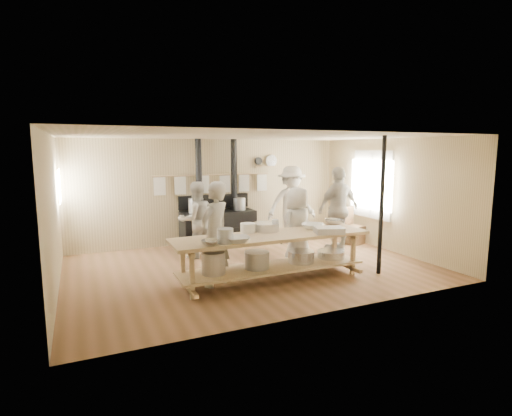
% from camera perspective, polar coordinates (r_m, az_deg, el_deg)
% --- Properties ---
extents(ground, '(7.00, 7.00, 0.00)m').
position_cam_1_polar(ground, '(8.10, -0.57, -8.47)').
color(ground, brown).
rests_on(ground, ground).
extents(room_shell, '(7.00, 7.00, 7.00)m').
position_cam_1_polar(room_shell, '(7.79, -0.58, 3.04)').
color(room_shell, tan).
rests_on(room_shell, ground).
extents(window_right, '(0.09, 1.50, 1.65)m').
position_cam_1_polar(window_right, '(10.16, 16.27, 3.24)').
color(window_right, beige).
rests_on(window_right, ground).
extents(left_opening, '(0.00, 0.90, 0.90)m').
position_cam_1_polar(left_opening, '(9.15, -26.27, 2.82)').
color(left_opening, white).
rests_on(left_opening, ground).
extents(stove, '(1.90, 0.75, 2.60)m').
position_cam_1_polar(stove, '(9.90, -5.51, -2.31)').
color(stove, black).
rests_on(stove, ground).
extents(towel_rail, '(3.00, 0.04, 0.47)m').
position_cam_1_polar(towel_rail, '(10.03, -6.07, 3.84)').
color(towel_rail, '#A0805B').
rests_on(towel_rail, ground).
extents(back_wall_shelf, '(0.63, 0.14, 0.32)m').
position_cam_1_polar(back_wall_shelf, '(10.59, 1.43, 6.49)').
color(back_wall_shelf, '#A0805B').
rests_on(back_wall_shelf, ground).
extents(prep_table, '(3.60, 0.90, 0.85)m').
position_cam_1_polar(prep_table, '(7.17, 2.26, -6.39)').
color(prep_table, '#A0805B').
rests_on(prep_table, ground).
extents(support_post, '(0.08, 0.08, 2.60)m').
position_cam_1_polar(support_post, '(7.80, 17.49, 0.26)').
color(support_post, black).
rests_on(support_post, ground).
extents(cook_far_left, '(0.79, 0.73, 1.82)m').
position_cam_1_polar(cook_far_left, '(6.88, -5.88, -3.74)').
color(cook_far_left, '#ABA497').
rests_on(cook_far_left, ground).
extents(cook_left, '(0.90, 0.76, 1.66)m').
position_cam_1_polar(cook_left, '(8.77, -8.57, -1.68)').
color(cook_left, '#ABA497').
rests_on(cook_left, ground).
extents(cook_center, '(0.91, 0.74, 1.61)m').
position_cam_1_polar(cook_center, '(8.05, 5.93, -2.73)').
color(cook_center, '#ABA497').
rests_on(cook_center, ground).
extents(cook_right, '(1.20, 0.62, 1.96)m').
position_cam_1_polar(cook_right, '(9.49, 11.69, -0.10)').
color(cook_right, '#ABA497').
rests_on(cook_right, ground).
extents(cook_by_window, '(1.34, 0.88, 1.94)m').
position_cam_1_polar(cook_by_window, '(10.07, 5.08, 0.48)').
color(cook_by_window, '#ABA497').
rests_on(cook_by_window, ground).
extents(chair, '(0.52, 0.52, 0.91)m').
position_cam_1_polar(chair, '(10.33, 13.69, -3.49)').
color(chair, '#503720').
rests_on(chair, ground).
extents(bowl_white_a, '(0.47, 0.47, 0.10)m').
position_cam_1_polar(bowl_white_a, '(6.49, -2.64, -4.52)').
color(bowl_white_a, white).
rests_on(bowl_white_a, prep_table).
extents(bowl_steel_a, '(0.40, 0.40, 0.09)m').
position_cam_1_polar(bowl_steel_a, '(6.33, -6.57, -4.94)').
color(bowl_steel_a, silver).
rests_on(bowl_steel_a, prep_table).
extents(bowl_white_b, '(0.58, 0.58, 0.10)m').
position_cam_1_polar(bowl_white_b, '(7.67, 8.08, -2.58)').
color(bowl_white_b, white).
rests_on(bowl_white_b, prep_table).
extents(bowl_steel_b, '(0.38, 0.38, 0.11)m').
position_cam_1_polar(bowl_steel_b, '(8.15, 11.10, -1.97)').
color(bowl_steel_b, silver).
rests_on(bowl_steel_b, prep_table).
extents(roasting_pan, '(0.58, 0.47, 0.11)m').
position_cam_1_polar(roasting_pan, '(7.30, 10.39, -3.15)').
color(roasting_pan, '#B2B2B7').
rests_on(roasting_pan, prep_table).
extents(mixing_bowl_large, '(0.57, 0.57, 0.15)m').
position_cam_1_polar(mixing_bowl_large, '(7.39, 1.46, -2.71)').
color(mixing_bowl_large, silver).
rests_on(mixing_bowl_large, prep_table).
extents(bucket_galv, '(0.33, 0.33, 0.24)m').
position_cam_1_polar(bucket_galv, '(6.45, -4.41, -3.98)').
color(bucket_galv, gray).
rests_on(bucket_galv, prep_table).
extents(deep_bowl_enamel, '(0.29, 0.29, 0.17)m').
position_cam_1_polar(deep_bowl_enamel, '(7.24, -1.16, -2.86)').
color(deep_bowl_enamel, white).
rests_on(deep_bowl_enamel, prep_table).
extents(pitcher, '(0.15, 0.15, 0.20)m').
position_cam_1_polar(pitcher, '(7.47, 2.76, -2.43)').
color(pitcher, white).
rests_on(pitcher, prep_table).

